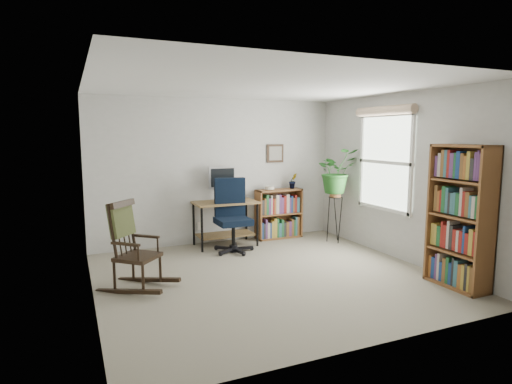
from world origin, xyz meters
name	(u,v)px	position (x,y,z in m)	size (l,w,h in m)	color
floor	(268,277)	(0.00, 0.00, 0.00)	(4.20, 4.00, 0.00)	gray
ceiling	(269,86)	(0.00, 0.00, 2.40)	(4.20, 4.00, 0.00)	silver
wall_back	(218,171)	(0.00, 2.00, 1.20)	(4.20, 0.00, 2.40)	beige
wall_front	(373,210)	(0.00, -2.00, 1.20)	(4.20, 0.00, 2.40)	beige
wall_left	(89,193)	(-2.10, 0.00, 1.20)	(0.00, 4.00, 2.40)	beige
wall_right	(400,177)	(2.10, 0.00, 1.20)	(0.00, 4.00, 2.40)	beige
window	(385,162)	(2.06, 0.30, 1.40)	(0.12, 1.20, 1.50)	white
desk	(225,224)	(0.02, 1.70, 0.37)	(1.02, 0.56, 0.73)	olive
monitor	(222,183)	(0.02, 1.84, 1.01)	(0.46, 0.16, 0.56)	silver
keyboard	(228,202)	(0.02, 1.58, 0.74)	(0.40, 0.15, 0.03)	black
office_chair	(233,215)	(0.00, 1.28, 0.58)	(0.63, 0.63, 1.16)	black
rocking_chair	(137,245)	(-1.59, 0.24, 0.53)	(0.55, 0.92, 1.06)	black
low_bookshelf	(279,214)	(1.06, 1.82, 0.43)	(0.82, 0.27, 0.86)	brown
tall_bookshelf	(460,217)	(1.92, -1.22, 0.85)	(0.32, 0.74, 1.70)	brown
plant_stand	(335,216)	(1.80, 1.19, 0.45)	(0.25, 0.25, 0.90)	black
spider_plant	(336,149)	(1.80, 1.19, 1.57)	(1.69, 1.88, 1.46)	#225C20
potted_plant_small	(293,185)	(1.34, 1.83, 0.92)	(0.13, 0.24, 0.11)	#225C20
framed_picture	(275,153)	(1.06, 1.97, 1.48)	(0.32, 0.04, 0.32)	black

